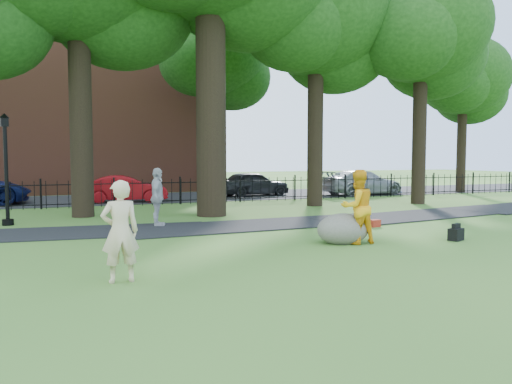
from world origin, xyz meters
name	(u,v)px	position (x,y,z in m)	size (l,w,h in m)	color
ground	(295,247)	(0.00, 0.00, 0.00)	(120.00, 120.00, 0.00)	#326021
footpath	(269,225)	(1.00, 3.90, 0.00)	(36.00, 2.60, 0.03)	black
street	(163,198)	(0.00, 16.00, 0.00)	(80.00, 7.00, 0.02)	black
iron_fence	(180,191)	(0.00, 12.00, 0.60)	(44.00, 0.04, 1.20)	black
brick_building	(76,99)	(-4.00, 24.00, 6.00)	(18.00, 8.00, 12.00)	brown
tree_row	(212,6)	(0.52, 8.40, 8.15)	(26.82, 7.96, 12.42)	black
woman	(120,231)	(-4.42, -1.99, 0.90)	(0.66, 0.43, 1.81)	beige
man	(357,207)	(1.64, -0.24, 0.94)	(0.92, 0.72, 1.89)	#FFAC15
pedestrian	(157,197)	(-2.45, 4.83, 0.93)	(1.09, 0.46, 1.87)	#ACACB1
boulder	(343,227)	(1.39, 0.02, 0.41)	(1.41, 1.06, 0.82)	slate
lamppost	(6,171)	(-6.89, 6.97, 1.77)	(0.36, 0.36, 3.61)	black
backpack	(456,234)	(4.35, -0.80, 0.16)	(0.43, 0.27, 0.32)	black
red_bag	(375,223)	(3.89, 2.15, 0.12)	(0.34, 0.21, 0.23)	maroon
red_sedan	(125,189)	(-2.26, 13.93, 0.66)	(1.39, 3.99, 1.31)	maroon
grey_car	(253,184)	(4.98, 15.25, 0.70)	(1.66, 4.13, 1.41)	black
silver_car	(362,183)	(11.18, 13.58, 0.72)	(2.01, 4.95, 1.44)	#999CA1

